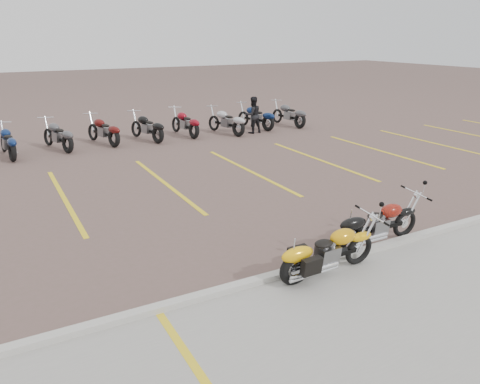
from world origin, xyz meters
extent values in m
plane|color=brown|center=(0.00, 0.00, 0.00)|extent=(100.00, 100.00, 0.00)
cube|color=#9E9B93|center=(0.00, -4.50, 0.01)|extent=(60.00, 5.00, 0.01)
cube|color=#ADAAA3|center=(0.00, -2.00, 0.06)|extent=(60.00, 0.18, 0.12)
torus|color=black|center=(1.38, -2.25, 0.29)|extent=(0.59, 0.11, 0.59)
torus|color=black|center=(-0.01, -2.28, 0.29)|extent=(0.63, 0.17, 0.62)
cube|color=black|center=(0.68, -2.27, 0.34)|extent=(1.17, 0.14, 0.09)
cube|color=slate|center=(0.64, -2.27, 0.40)|extent=(0.39, 0.28, 0.31)
ellipsoid|color=orange|center=(0.94, -2.26, 0.67)|extent=(0.53, 0.30, 0.27)
ellipsoid|color=black|center=(0.52, -2.27, 0.63)|extent=(0.36, 0.24, 0.11)
torus|color=black|center=(3.05, -1.77, 0.28)|extent=(0.58, 0.11, 0.58)
torus|color=black|center=(1.67, -1.73, 0.28)|extent=(0.62, 0.17, 0.61)
cube|color=black|center=(2.36, -1.75, 0.34)|extent=(1.16, 0.14, 0.09)
cube|color=slate|center=(2.32, -1.75, 0.39)|extent=(0.38, 0.28, 0.30)
ellipsoid|color=black|center=(2.61, -1.76, 0.66)|extent=(0.52, 0.30, 0.27)
ellipsoid|color=black|center=(2.20, -1.75, 0.62)|extent=(0.35, 0.24, 0.11)
imported|color=black|center=(5.67, 8.95, 0.76)|extent=(0.75, 0.59, 1.52)
camera|label=1|loc=(-4.11, -7.94, 3.98)|focal=35.00mm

